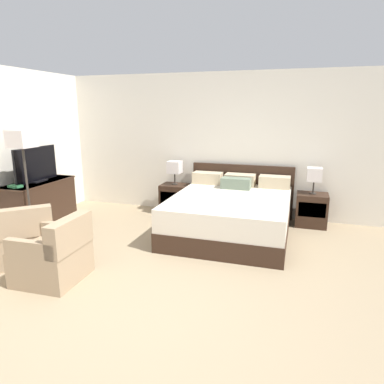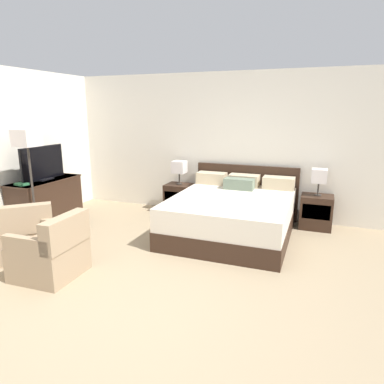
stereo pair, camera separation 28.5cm
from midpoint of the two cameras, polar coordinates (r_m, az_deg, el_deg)
name	(u,v)px [view 1 (the left image)]	position (r m, az deg, el deg)	size (l,w,h in m)	color
ground_plane	(144,308)	(3.63, -10.29, -18.52)	(10.15, 10.15, 0.00)	#998466
wall_back	(222,145)	(6.32, 3.75, 7.81)	(7.23, 0.06, 2.57)	silver
wall_left	(0,152)	(6.14, -30.50, 5.81)	(0.06, 5.18, 2.57)	silver
bed	(231,213)	(5.40, 5.01, -3.55)	(1.83, 2.09, 0.95)	#332116
nightstand_left	(175,199)	(6.47, -4.11, -1.14)	(0.50, 0.42, 0.55)	#332116
nightstand_right	(311,210)	(6.04, 18.02, -2.85)	(0.50, 0.42, 0.55)	#332116
table_lamp_left	(175,168)	(6.34, -4.20, 4.09)	(0.24, 0.24, 0.44)	#332D28
table_lamp_right	(314,175)	(5.91, 18.44, 2.72)	(0.24, 0.24, 0.44)	#332D28
dresser	(40,203)	(6.32, -25.19, -1.70)	(0.53, 1.26, 0.76)	#332116
tv	(36,165)	(6.19, -25.77, 4.06)	(0.18, 0.91, 0.57)	black
book_red_cover	(15,186)	(5.92, -28.61, 0.83)	(0.19, 0.14, 0.04)	#2D7042
armchair_by_window	(24,239)	(5.02, -27.63, -6.99)	(0.97, 0.97, 0.76)	#9E8466
armchair_companion	(54,256)	(4.32, -23.75, -9.83)	(0.71, 0.70, 0.76)	#9E8466
floor_lamp	(23,149)	(5.48, -27.71, 6.33)	(0.31, 0.31, 1.64)	#332D28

